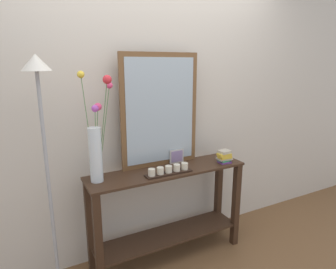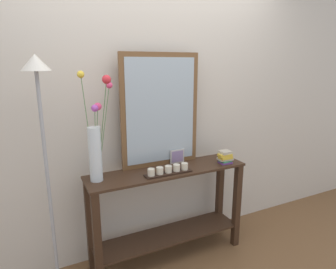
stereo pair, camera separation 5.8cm
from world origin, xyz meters
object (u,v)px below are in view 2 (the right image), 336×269
mirror_leaning (161,111)px  candle_tray (168,170)px  console_table (168,205)px  floor_lamp (44,144)px  book_stack (225,157)px  picture_frame_small (177,156)px  tall_vase_left (96,143)px

mirror_leaning → candle_tray: size_ratio=2.41×
console_table → candle_tray: size_ratio=3.46×
mirror_leaning → floor_lamp: 0.95m
book_stack → picture_frame_small: bearing=152.3°
book_stack → floor_lamp: floor_lamp is taller
floor_lamp → tall_vase_left: bearing=14.4°
tall_vase_left → candle_tray: 0.60m
console_table → tall_vase_left: (-0.57, 0.03, 0.62)m
tall_vase_left → floor_lamp: size_ratio=0.47×
book_stack → candle_tray: bearing=-179.6°
picture_frame_small → floor_lamp: 1.12m
console_table → floor_lamp: 1.15m
console_table → floor_lamp: (-0.92, -0.06, 0.68)m
tall_vase_left → floor_lamp: bearing=-165.6°
floor_lamp → console_table: bearing=3.5°
tall_vase_left → console_table: bearing=-3.4°
book_stack → floor_lamp: size_ratio=0.08×
candle_tray → tall_vase_left: bearing=167.0°
mirror_leaning → floor_lamp: size_ratio=0.55×
console_table → picture_frame_small: 0.43m
mirror_leaning → picture_frame_small: size_ratio=6.98×
candle_tray → picture_frame_small: bearing=47.0°
book_stack → floor_lamp: (-1.44, 0.03, 0.30)m
console_table → mirror_leaning: bearing=90.5°
tall_vase_left → candle_tray: size_ratio=2.06×
tall_vase_left → picture_frame_small: (0.72, 0.08, -0.23)m
console_table → book_stack: (0.52, -0.08, 0.38)m
candle_tray → book_stack: size_ratio=2.79×
tall_vase_left → floor_lamp: 0.37m
book_stack → console_table: bearing=170.8°
tall_vase_left → mirror_leaning: bearing=10.4°
candle_tray → picture_frame_small: size_ratio=2.90×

